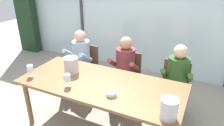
{
  "coord_description": "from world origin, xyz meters",
  "views": [
    {
      "loc": [
        1.23,
        -2.2,
        2.22
      ],
      "look_at": [
        0.0,
        0.35,
        0.93
      ],
      "focal_mm": 34.04,
      "sensor_mm": 36.0,
      "label": 1
    }
  ],
  "objects": [
    {
      "name": "ice_bucket_primary",
      "position": [
        0.98,
        -0.35,
        0.9
      ],
      "size": [
        0.19,
        0.19,
        0.23
      ],
      "color": "#B7B7BC",
      "rests_on": "dining_table"
    },
    {
      "name": "dining_table",
      "position": [
        0.0,
        0.0,
        0.7
      ],
      "size": [
        2.25,
        0.97,
        0.78
      ],
      "color": "brown",
      "rests_on": "ground"
    },
    {
      "name": "chair_near_curtain",
      "position": [
        -0.83,
        0.93,
        0.51
      ],
      "size": [
        0.5,
        0.5,
        0.87
      ],
      "rotation": [
        0.0,
        0.0,
        -0.14
      ],
      "color": "brown",
      "rests_on": "ground"
    },
    {
      "name": "curtain_heavy_drape",
      "position": [
        -3.37,
        1.98,
        1.3
      ],
      "size": [
        0.56,
        0.2,
        2.6
      ],
      "primitive_type": "cube",
      "color": "#1E3823",
      "rests_on": "ground"
    },
    {
      "name": "window_mullion_left",
      "position": [
        -1.68,
        2.14,
        1.3
      ],
      "size": [
        0.06,
        0.06,
        2.6
      ],
      "primitive_type": "cube",
      "color": "#38383D",
      "rests_on": "ground"
    },
    {
      "name": "ice_bucket_secondary",
      "position": [
        -0.54,
        0.08,
        0.9
      ],
      "size": [
        0.22,
        0.22,
        0.24
      ],
      "color": "#B7B7BC",
      "rests_on": "dining_table"
    },
    {
      "name": "window_glass_panel",
      "position": [
        0.0,
        2.16,
        1.3
      ],
      "size": [
        7.45,
        0.03,
        2.6
      ],
      "primitive_type": "cube",
      "color": "silver",
      "rests_on": "ground"
    },
    {
      "name": "wine_glass_near_bucket",
      "position": [
        -0.99,
        -0.27,
        0.9
      ],
      "size": [
        0.08,
        0.08,
        0.17
      ],
      "color": "silver",
      "rests_on": "dining_table"
    },
    {
      "name": "chair_left_of_center",
      "position": [
        0.03,
        0.91,
        0.51
      ],
      "size": [
        0.47,
        0.47,
        0.87
      ],
      "rotation": [
        0.0,
        0.0,
        0.06
      ],
      "color": "brown",
      "rests_on": "ground"
    },
    {
      "name": "tasting_bowl",
      "position": [
        0.27,
        -0.22,
        0.8
      ],
      "size": [
        0.13,
        0.13,
        0.05
      ],
      "primitive_type": "cylinder",
      "color": "silver",
      "rests_on": "dining_table"
    },
    {
      "name": "chair_center",
      "position": [
        0.84,
        0.88,
        0.51
      ],
      "size": [
        0.45,
        0.45,
        0.87
      ],
      "rotation": [
        0.0,
        0.0,
        -0.03
      ],
      "color": "brown",
      "rests_on": "ground"
    },
    {
      "name": "person_olive_shirt",
      "position": [
        0.88,
        0.76,
        0.68
      ],
      "size": [
        0.47,
        0.62,
        1.19
      ],
      "rotation": [
        0.0,
        0.0,
        0.04
      ],
      "color": "#2D5123",
      "rests_on": "ground"
    },
    {
      "name": "person_pale_blue_shirt",
      "position": [
        -0.87,
        0.76,
        0.68
      ],
      "size": [
        0.48,
        0.62,
        1.19
      ],
      "rotation": [
        0.0,
        0.0,
        -0.06
      ],
      "color": "#9EB2D1",
      "rests_on": "ground"
    },
    {
      "name": "ground",
      "position": [
        0.0,
        1.0,
        0.0
      ],
      "size": [
        14.0,
        14.0,
        0.0
      ],
      "primitive_type": "plane",
      "color": "#9E9384"
    },
    {
      "name": "person_maroon_top",
      "position": [
        0.02,
        0.76,
        0.68
      ],
      "size": [
        0.47,
        0.62,
        1.19
      ],
      "rotation": [
        0.0,
        0.0,
        0.05
      ],
      "color": "brown",
      "rests_on": "ground"
    },
    {
      "name": "wine_glass_by_left_taster",
      "position": [
        -0.35,
        -0.26,
        0.9
      ],
      "size": [
        0.08,
        0.08,
        0.17
      ],
      "color": "silver",
      "rests_on": "dining_table"
    }
  ]
}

